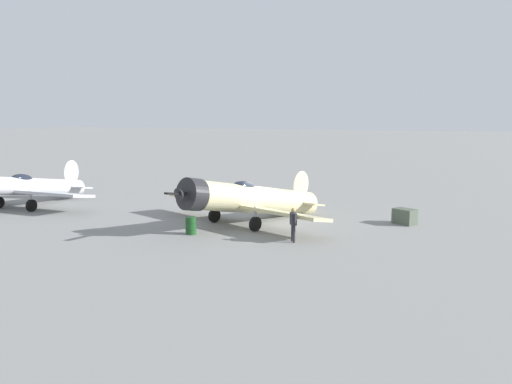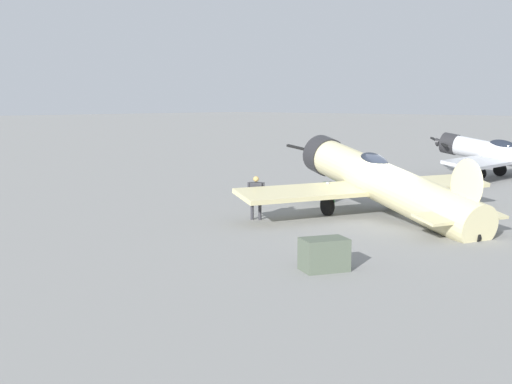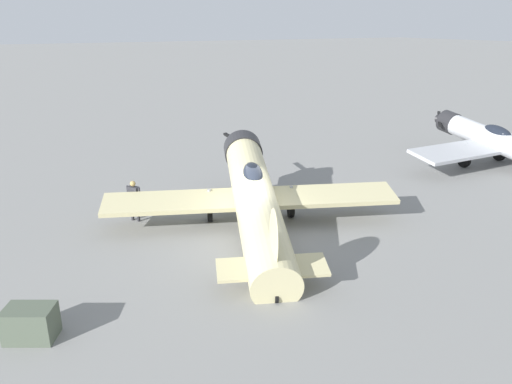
% 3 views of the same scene
% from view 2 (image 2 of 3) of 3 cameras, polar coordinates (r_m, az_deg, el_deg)
% --- Properties ---
extents(ground_plane, '(400.00, 400.00, 0.00)m').
position_cam_2_polar(ground_plane, '(26.46, 11.41, -2.31)').
color(ground_plane, gray).
extents(airplane_foreground, '(11.54, 11.68, 3.40)m').
position_cam_2_polar(airplane_foreground, '(26.66, 10.82, 0.84)').
color(airplane_foreground, beige).
rests_on(airplane_foreground, ground_plane).
extents(airplane_mid_apron, '(11.11, 10.84, 3.02)m').
position_cam_2_polar(airplane_mid_apron, '(41.73, 21.16, 2.94)').
color(airplane_mid_apron, '#B7BABF').
rests_on(airplane_mid_apron, ground_plane).
extents(ground_crew_mechanic, '(0.47, 0.56, 1.73)m').
position_cam_2_polar(ground_crew_mechanic, '(25.61, -0.00, -0.12)').
color(ground_crew_mechanic, '#2D2D33').
rests_on(ground_crew_mechanic, ground_plane).
extents(equipment_crate, '(1.48, 1.31, 0.90)m').
position_cam_2_polar(equipment_crate, '(18.12, 5.96, -5.43)').
color(equipment_crate, '#4C5647').
rests_on(equipment_crate, ground_plane).
extents(fuel_drum, '(0.61, 0.61, 0.94)m').
position_cam_2_polar(fuel_drum, '(30.31, 6.36, -0.02)').
color(fuel_drum, '#19471E').
rests_on(fuel_drum, ground_plane).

